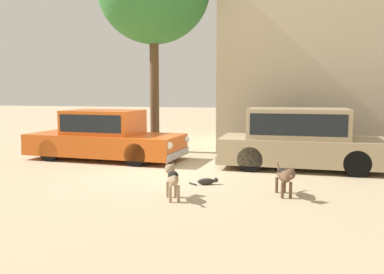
% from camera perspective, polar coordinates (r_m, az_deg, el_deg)
% --- Properties ---
extents(ground_plane, '(80.00, 80.00, 0.00)m').
position_cam_1_polar(ground_plane, '(10.36, -3.90, -4.97)').
color(ground_plane, tan).
extents(parked_sedan_nearest, '(4.84, 2.11, 1.47)m').
position_cam_1_polar(parked_sedan_nearest, '(12.56, -11.98, 0.24)').
color(parked_sedan_nearest, '#D15619').
rests_on(parked_sedan_nearest, ground_plane).
extents(parked_sedan_second, '(4.40, 1.84, 1.59)m').
position_cam_1_polar(parked_sedan_second, '(11.18, 14.73, -0.07)').
color(parked_sedan_second, tan).
rests_on(parked_sedan_second, ground_plane).
extents(stray_dog_spotted, '(0.42, 1.07, 0.65)m').
position_cam_1_polar(stray_dog_spotted, '(8.20, 12.72, -5.22)').
color(stray_dog_spotted, brown).
rests_on(stray_dog_spotted, ground_plane).
extents(stray_dog_tan, '(0.48, 0.92, 0.65)m').
position_cam_1_polar(stray_dog_tan, '(7.83, -2.75, -5.57)').
color(stray_dog_tan, '#997F60').
rests_on(stray_dog_tan, ground_plane).
extents(stray_cat, '(0.63, 0.31, 0.16)m').
position_cam_1_polar(stray_cat, '(9.06, 2.09, -6.15)').
color(stray_cat, '#2D2B28').
rests_on(stray_cat, ground_plane).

